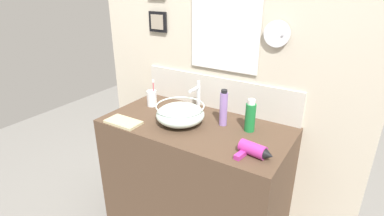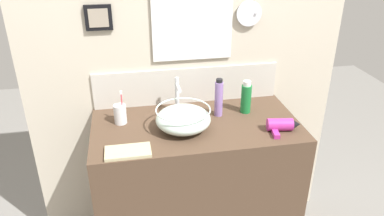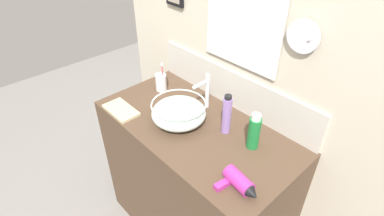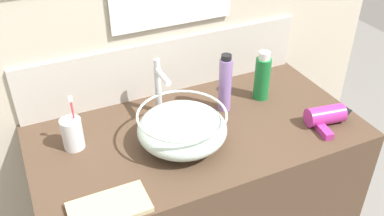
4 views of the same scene
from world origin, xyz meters
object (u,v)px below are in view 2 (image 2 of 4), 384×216
object	(u,v)px
hand_towel	(128,152)
shampoo_bottle	(219,98)
glass_bowl_sink	(183,119)
toothbrush_cup	(120,114)
hair_drier	(282,125)
faucet	(177,93)
spray_bottle	(246,98)

from	to	relation	value
hand_towel	shampoo_bottle	bearing A→B (deg)	30.31
glass_bowl_sink	hand_towel	world-z (taller)	glass_bowl_sink
toothbrush_cup	glass_bowl_sink	bearing A→B (deg)	-22.23
hair_drier	hand_towel	bearing A→B (deg)	-174.99
hair_drier	toothbrush_cup	xyz separation A→B (m)	(-0.84, 0.24, 0.02)
faucet	shampoo_bottle	xyz separation A→B (m)	(0.22, -0.07, -0.02)
faucet	shampoo_bottle	world-z (taller)	shampoo_bottle
glass_bowl_sink	spray_bottle	xyz separation A→B (m)	(0.39, 0.14, 0.03)
toothbrush_cup	spray_bottle	xyz separation A→B (m)	(0.71, 0.00, 0.04)
glass_bowl_sink	shampoo_bottle	xyz separation A→B (m)	(0.22, 0.13, 0.04)
toothbrush_cup	shampoo_bottle	size ratio (longest dim) A/B	0.85
hair_drier	hand_towel	distance (m)	0.81
toothbrush_cup	shampoo_bottle	world-z (taller)	shampoo_bottle
hair_drier	shampoo_bottle	bearing A→B (deg)	141.12
hair_drier	spray_bottle	size ratio (longest dim) A/B	0.95
faucet	toothbrush_cup	bearing A→B (deg)	-168.87
hand_towel	spray_bottle	bearing A→B (deg)	24.69
glass_bowl_sink	shampoo_bottle	world-z (taller)	shampoo_bottle
glass_bowl_sink	faucet	world-z (taller)	faucet
hair_drier	spray_bottle	distance (m)	0.28
toothbrush_cup	hand_towel	xyz separation A→B (m)	(0.03, -0.31, -0.05)
toothbrush_cup	faucet	bearing A→B (deg)	11.13
faucet	hair_drier	xyz separation A→B (m)	(0.51, -0.30, -0.09)
toothbrush_cup	spray_bottle	distance (m)	0.71
shampoo_bottle	hand_towel	distance (m)	0.61
shampoo_bottle	hair_drier	bearing A→B (deg)	-38.88
faucet	hand_towel	size ratio (longest dim) A/B	0.97
spray_bottle	shampoo_bottle	bearing A→B (deg)	-176.35
faucet	spray_bottle	distance (m)	0.39
faucet	toothbrush_cup	xyz separation A→B (m)	(-0.33, -0.06, -0.07)
toothbrush_cup	hand_towel	size ratio (longest dim) A/B	0.86
faucet	hair_drier	world-z (taller)	faucet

